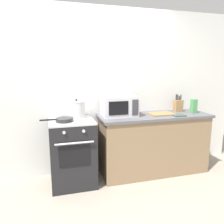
% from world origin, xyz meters
% --- Properties ---
extents(ground_plane, '(10.00, 10.00, 0.00)m').
position_xyz_m(ground_plane, '(0.00, 0.00, 0.00)').
color(ground_plane, '#9E9384').
extents(back_wall, '(4.40, 0.10, 2.50)m').
position_xyz_m(back_wall, '(0.30, 0.97, 1.25)').
color(back_wall, silver).
rests_on(back_wall, ground_plane).
extents(lower_cabinet_right, '(1.64, 0.56, 0.88)m').
position_xyz_m(lower_cabinet_right, '(0.90, 0.62, 0.44)').
color(lower_cabinet_right, '#8C7051').
rests_on(lower_cabinet_right, ground_plane).
extents(countertop_right, '(1.70, 0.60, 0.04)m').
position_xyz_m(countertop_right, '(0.90, 0.62, 0.90)').
color(countertop_right, '#59595E').
rests_on(countertop_right, lower_cabinet_right).
extents(stove, '(0.60, 0.64, 0.92)m').
position_xyz_m(stove, '(-0.35, 0.60, 0.46)').
color(stove, black).
rests_on(stove, ground_plane).
extents(stock_pot, '(0.32, 0.24, 0.27)m').
position_xyz_m(stock_pot, '(-0.26, 0.72, 1.04)').
color(stock_pot, silver).
rests_on(stock_pot, stove).
extents(frying_pan, '(0.43, 0.23, 0.05)m').
position_xyz_m(frying_pan, '(-0.45, 0.53, 0.95)').
color(frying_pan, '#28282B').
rests_on(frying_pan, stove).
extents(microwave, '(0.50, 0.37, 0.30)m').
position_xyz_m(microwave, '(0.35, 0.68, 1.07)').
color(microwave, silver).
rests_on(microwave, countertop_right).
extents(cutting_board, '(0.36, 0.26, 0.02)m').
position_xyz_m(cutting_board, '(1.00, 0.60, 0.93)').
color(cutting_board, '#997047').
rests_on(cutting_board, countertop_right).
extents(knife_block, '(0.13, 0.10, 0.28)m').
position_xyz_m(knife_block, '(1.37, 0.74, 1.02)').
color(knife_block, '#997047').
rests_on(knife_block, countertop_right).
extents(pasta_box, '(0.08, 0.08, 0.22)m').
position_xyz_m(pasta_box, '(1.54, 0.57, 1.03)').
color(pasta_box, '#4C9356').
rests_on(pasta_box, countertop_right).
extents(oven_mitt, '(0.18, 0.14, 0.02)m').
position_xyz_m(oven_mitt, '(1.20, 0.44, 0.93)').
color(oven_mitt, '#384C42').
rests_on(oven_mitt, countertop_right).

